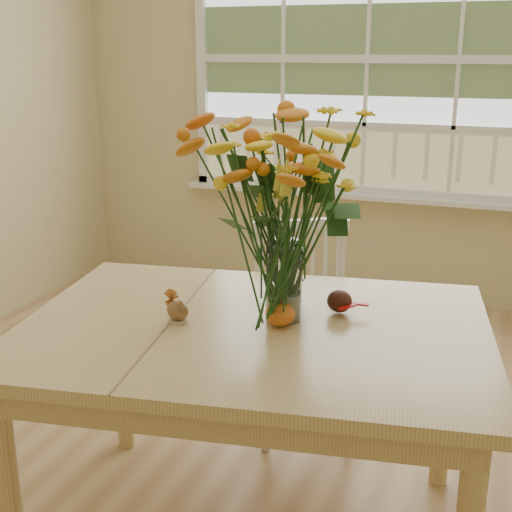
% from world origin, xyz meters
% --- Properties ---
extents(floor, '(4.00, 4.50, 0.01)m').
position_xyz_m(floor, '(0.00, 0.00, -0.01)').
color(floor, '#AC8253').
rests_on(floor, ground).
extents(wall_back, '(4.00, 0.02, 2.70)m').
position_xyz_m(wall_back, '(0.00, 2.25, 1.35)').
color(wall_back, beige).
rests_on(wall_back, floor).
extents(window, '(2.42, 0.12, 1.74)m').
position_xyz_m(window, '(0.00, 2.21, 1.53)').
color(window, silver).
rests_on(window, wall_back).
extents(dining_table, '(1.60, 1.26, 0.78)m').
position_xyz_m(dining_table, '(0.19, -0.30, 0.69)').
color(dining_table, tan).
rests_on(dining_table, floor).
extents(windsor_chair, '(0.54, 0.54, 0.89)m').
position_xyz_m(windsor_chair, '(0.12, 0.49, 0.50)').
color(windsor_chair, white).
rests_on(windsor_chair, floor).
extents(flower_vase, '(0.54, 0.54, 0.64)m').
position_xyz_m(flower_vase, '(0.27, -0.22, 1.17)').
color(flower_vase, white).
rests_on(flower_vase, dining_table).
extents(pumpkin, '(0.09, 0.09, 0.07)m').
position_xyz_m(pumpkin, '(0.28, -0.28, 0.82)').
color(pumpkin, '#C16016').
rests_on(pumpkin, dining_table).
extents(turkey_figurine, '(0.09, 0.07, 0.10)m').
position_xyz_m(turkey_figurine, '(-0.04, -0.36, 0.82)').
color(turkey_figurine, '#CCB78C').
rests_on(turkey_figurine, dining_table).
extents(dark_gourd, '(0.13, 0.10, 0.07)m').
position_xyz_m(dark_gourd, '(0.42, -0.11, 0.82)').
color(dark_gourd, '#38160F').
rests_on(dark_gourd, dining_table).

